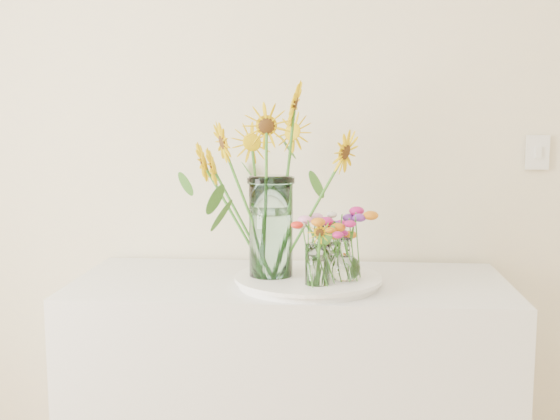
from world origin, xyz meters
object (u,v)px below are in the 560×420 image
Objects in this scene: counter at (290,411)px; small_vase_b at (345,259)px; tray at (308,282)px; mason_jar at (271,227)px; small_vase_a at (317,265)px; small_vase_c at (334,258)px.

small_vase_b reaches higher than counter.
tray is at bearing 163.49° from small_vase_b.
mason_jar is at bearing 178.65° from tray.
mason_jar is 2.36× the size of small_vase_b.
small_vase_a is at bearing -72.97° from tray.
small_vase_b is at bearing -71.20° from small_vase_c.
tray is 0.13m from small_vase_a.
small_vase_a is (0.03, -0.10, 0.08)m from tray.
tray is 3.41× the size of small_vase_a.
small_vase_c is (0.08, 0.07, 0.06)m from tray.
small_vase_b is at bearing 38.60° from small_vase_a.
counter is at bearing 130.41° from tray.
tray is 4.29× the size of small_vase_c.
mason_jar is 0.25m from small_vase_b.
small_vase_c is at bearing 41.57° from tray.
counter is 3.20× the size of tray.
tray is at bearing -138.43° from small_vase_c.
small_vase_c is at bearing 19.05° from mason_jar.
tray reaches higher than counter.
mason_jar reaches higher than tray.
small_vase_c is (0.20, 0.07, -0.11)m from mason_jar.
tray is 0.12m from small_vase_c.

